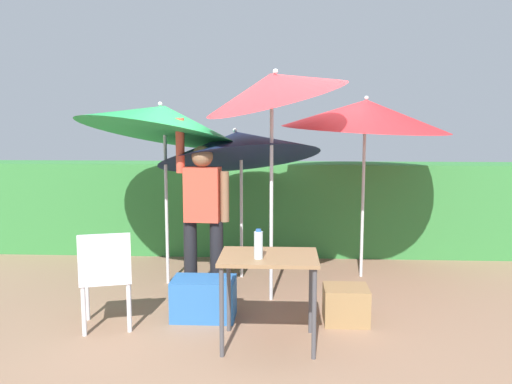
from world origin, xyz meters
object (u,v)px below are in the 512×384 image
(cooler_box, at_px, (204,298))
(bottle_water, at_px, (258,245))
(umbrella_yellow, at_px, (238,146))
(chair_plastic, at_px, (106,273))
(person_vendor, at_px, (203,210))
(umbrella_orange, at_px, (366,115))
(crate_cardboard, at_px, (346,305))
(umbrella_rainbow, at_px, (274,87))
(umbrella_navy, at_px, (163,120))
(folding_table, at_px, (269,266))

(cooler_box, xyz_separation_m, bottle_water, (0.55, -0.67, 0.68))
(umbrella_yellow, xyz_separation_m, chair_plastic, (-1.04, -1.64, -1.05))
(person_vendor, height_order, cooler_box, person_vendor)
(umbrella_orange, distance_m, person_vendor, 2.21)
(cooler_box, bearing_deg, bottle_water, -50.63)
(bottle_water, bearing_deg, chair_plastic, 165.22)
(umbrella_yellow, xyz_separation_m, person_vendor, (-0.30, -0.74, -0.63))
(umbrella_orange, height_order, crate_cardboard, umbrella_orange)
(umbrella_orange, xyz_separation_m, person_vendor, (-1.77, -0.87, -0.99))
(umbrella_orange, bearing_deg, umbrella_rainbow, -138.30)
(umbrella_rainbow, bearing_deg, umbrella_yellow, 117.65)
(crate_cardboard, bearing_deg, umbrella_yellow, 129.14)
(umbrella_yellow, distance_m, umbrella_navy, 0.91)
(folding_table, bearing_deg, umbrella_rainbow, 89.48)
(umbrella_rainbow, height_order, person_vendor, umbrella_rainbow)
(cooler_box, bearing_deg, crate_cardboard, -1.49)
(crate_cardboard, bearing_deg, folding_table, -143.08)
(chair_plastic, relative_size, folding_table, 1.11)
(bottle_water, bearing_deg, umbrella_rainbow, 85.69)
(umbrella_orange, distance_m, chair_plastic, 3.37)
(umbrella_orange, relative_size, umbrella_yellow, 1.07)
(umbrella_yellow, height_order, chair_plastic, umbrella_yellow)
(umbrella_navy, bearing_deg, umbrella_orange, 9.29)
(cooler_box, bearing_deg, umbrella_rainbow, 39.37)
(cooler_box, distance_m, crate_cardboard, 1.33)
(cooler_box, height_order, folding_table, folding_table)
(umbrella_orange, height_order, umbrella_yellow, umbrella_orange)
(umbrella_orange, relative_size, crate_cardboard, 5.34)
(person_vendor, relative_size, crate_cardboard, 4.62)
(folding_table, relative_size, bottle_water, 3.33)
(crate_cardboard, bearing_deg, bottle_water, -140.86)
(bottle_water, bearing_deg, umbrella_yellow, 99.49)
(umbrella_orange, distance_m, folding_table, 2.60)
(crate_cardboard, relative_size, bottle_water, 1.70)
(umbrella_rainbow, relative_size, bottle_water, 10.76)
(umbrella_rainbow, relative_size, umbrella_navy, 1.12)
(umbrella_navy, height_order, bottle_water, umbrella_navy)
(umbrella_yellow, height_order, folding_table, umbrella_yellow)
(umbrella_yellow, relative_size, folding_table, 2.53)
(bottle_water, bearing_deg, person_vendor, 116.96)
(person_vendor, relative_size, chair_plastic, 2.11)
(umbrella_rainbow, bearing_deg, umbrella_navy, 155.82)
(umbrella_navy, distance_m, cooler_box, 2.08)
(umbrella_orange, distance_m, cooler_box, 2.82)
(umbrella_navy, height_order, crate_cardboard, umbrella_navy)
(folding_table, bearing_deg, umbrella_yellow, 102.35)
(umbrella_orange, bearing_deg, bottle_water, -118.16)
(person_vendor, distance_m, folding_table, 1.38)
(umbrella_orange, relative_size, umbrella_navy, 0.94)
(umbrella_navy, relative_size, bottle_water, 9.63)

